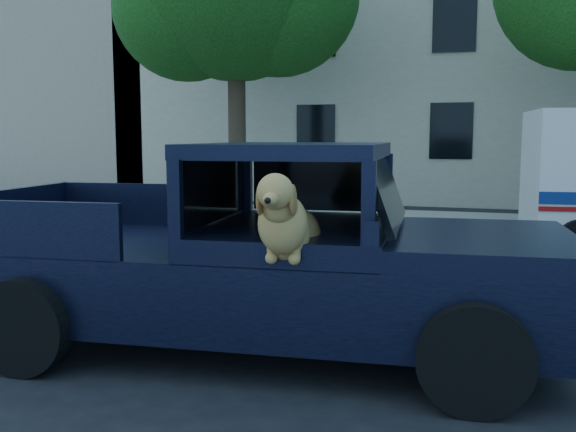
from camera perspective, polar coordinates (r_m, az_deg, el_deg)
name	(u,v)px	position (r m, az deg, el deg)	size (l,w,h in m)	color
ground	(249,354)	(6.25, -3.48, -12.11)	(120.00, 120.00, 0.00)	black
far_sidewalk	(392,222)	(14.98, 9.26, -0.57)	(60.00, 4.00, 0.15)	gray
lane_stripes	(476,288)	(9.13, 16.40, -6.14)	(21.60, 0.14, 0.01)	silver
building_main	(524,58)	(22.15, 20.27, 13.03)	(26.00, 6.00, 9.00)	beige
building_left	(47,87)	(27.95, -20.64, 10.66)	(12.00, 6.00, 8.00)	tan
pickup_truck	(256,281)	(6.19, -2.85, -5.81)	(5.73, 3.01, 1.99)	black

